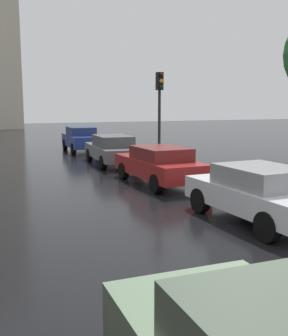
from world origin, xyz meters
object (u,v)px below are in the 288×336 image
(traffic_light, at_px, (160,101))
(car_white_behind_camera, at_px, (259,193))
(car_grey_far_ahead, at_px, (112,149))
(car_red_far_lane, at_px, (159,164))
(car_blue_mid_road, at_px, (81,139))

(traffic_light, bearing_deg, car_white_behind_camera, -99.72)
(car_grey_far_ahead, distance_m, car_red_far_lane, 5.18)
(car_blue_mid_road, height_order, car_white_behind_camera, car_blue_mid_road)
(traffic_light, bearing_deg, car_red_far_lane, -115.67)
(car_red_far_lane, bearing_deg, car_blue_mid_road, 88.55)
(car_blue_mid_road, bearing_deg, car_red_far_lane, -87.54)
(car_blue_mid_road, height_order, traffic_light, traffic_light)
(car_blue_mid_road, bearing_deg, car_white_behind_camera, -86.98)
(car_white_behind_camera, bearing_deg, car_red_far_lane, 90.28)
(car_grey_far_ahead, height_order, traffic_light, traffic_light)
(car_white_behind_camera, relative_size, traffic_light, 0.96)
(car_grey_far_ahead, relative_size, car_red_far_lane, 1.07)
(car_white_behind_camera, distance_m, traffic_light, 8.84)
(car_blue_mid_road, height_order, car_grey_far_ahead, car_blue_mid_road)
(car_white_behind_camera, height_order, traffic_light, traffic_light)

